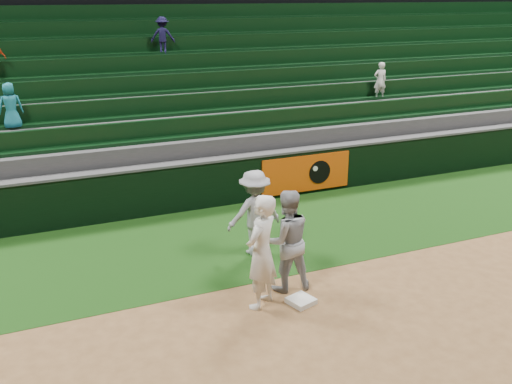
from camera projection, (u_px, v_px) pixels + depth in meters
ground at (287, 303)px, 10.10m from camera, size 70.00×70.00×0.00m
foul_grass at (228, 239)px, 12.70m from camera, size 36.00×4.20×0.01m
first_base at (301, 301)px, 10.09m from camera, size 0.52×0.52×0.09m
first_baseman at (261, 252)px, 9.71m from camera, size 0.90×0.85×2.06m
baserunner at (286, 240)px, 10.31m from camera, size 1.01×0.82×1.93m
base_coach at (255, 213)px, 11.76m from camera, size 1.20×0.72×1.81m
field_wall at (198, 184)px, 14.42m from camera, size 36.00×0.45×1.25m
stadium_seating at (159, 115)px, 17.33m from camera, size 36.00×5.95×4.85m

